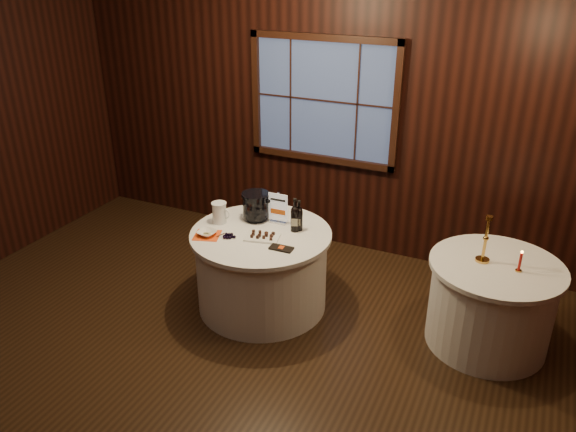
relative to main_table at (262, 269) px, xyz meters
The scene contains 16 objects.
ground 1.07m from the main_table, 90.00° to the right, with size 6.00×6.00×0.00m, color black.
back_wall 1.88m from the main_table, 90.00° to the left, with size 6.00×0.10×3.00m.
main_table is the anchor object (origin of this frame).
side_table 2.02m from the main_table, ahead, with size 1.08×1.08×0.77m.
sign_stand 0.55m from the main_table, 77.52° to the left, with size 0.19×0.09×0.30m.
port_bottle_left 0.60m from the main_table, 30.78° to the left, with size 0.08×0.09×0.32m.
port_bottle_right 0.61m from the main_table, 33.73° to the left, with size 0.07×0.07×0.29m.
ice_bucket 0.59m from the main_table, 126.54° to the left, with size 0.26×0.26×0.27m.
chocolate_plate 0.42m from the main_table, 55.98° to the right, with size 0.33×0.26×0.04m.
chocolate_box 0.54m from the main_table, 34.27° to the right, with size 0.20×0.10×0.02m, color black.
grape_bunch 0.51m from the main_table, 131.76° to the right, with size 0.19×0.10×0.04m.
glass_pitcher 0.65m from the main_table, behind, with size 0.19×0.14×0.20m.
orange_napkin 0.61m from the main_table, 147.85° to the right, with size 0.22×0.22×0.00m, color #EB4913.
cracker_bowl 0.63m from the main_table, 147.85° to the right, with size 0.16×0.16×0.04m, color white.
brass_candlestick 1.97m from the main_table, ahead, with size 0.11×0.11×0.40m.
red_candle 2.22m from the main_table, ahead, with size 0.05×0.05×0.19m.
Camera 1 is at (2.12, -2.98, 3.05)m, focal length 35.00 mm.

